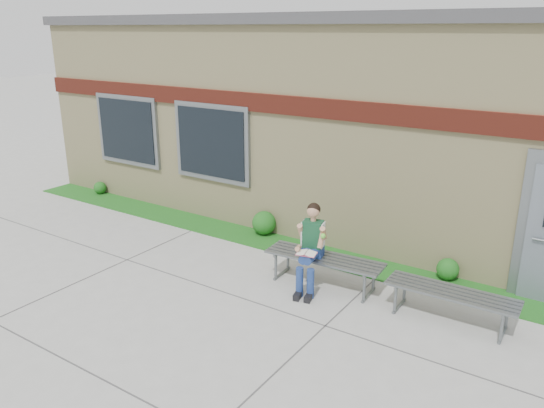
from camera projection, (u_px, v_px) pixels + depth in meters
The scene contains 9 objects.
ground at pixel (246, 321), 7.49m from camera, with size 80.00×80.00×0.00m, color #9E9E99.
grass_strip at pixel (331, 257), 9.54m from camera, with size 16.00×0.80×0.02m, color #174B14.
school_building at pixel (406, 116), 11.56m from camera, with size 16.20×6.22×4.20m.
bench_left at pixel (324, 263), 8.42m from camera, with size 1.93×0.65×0.49m.
bench_right at pixel (451, 298), 7.38m from camera, with size 1.81×0.53×0.47m.
girl at pixel (311, 245), 8.22m from camera, with size 0.53×0.83×1.38m.
shrub_west at pixel (100, 188), 13.14m from camera, with size 0.30×0.30×0.30m, color #174B14.
shrub_mid at pixel (264, 223), 10.52m from camera, with size 0.47×0.47×0.47m, color #174B14.
shrub_east at pixel (448, 269), 8.64m from camera, with size 0.36×0.36×0.36m, color #174B14.
Camera 1 is at (3.95, -5.28, 3.94)m, focal length 35.00 mm.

